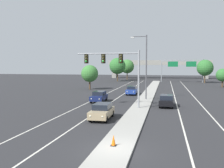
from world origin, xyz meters
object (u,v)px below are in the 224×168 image
car_oncoming_tan (102,111)px  car_receding_black (166,100)px  tree_far_left_a (118,66)px  tree_far_right_a (223,75)px  tree_far_left_b (90,74)px  highway_sign_gantry (182,63)px  tree_far_left_c (127,66)px  street_lamp_median (145,63)px  car_oncoming_blue (132,90)px  car_oncoming_navy (99,96)px  overhead_signal_mast (117,65)px  traffic_cone_median_nose (113,140)px  tree_far_right_c (205,68)px

car_oncoming_tan → car_receding_black: (6.41, 9.34, 0.00)m
tree_far_left_a → tree_far_right_a: 35.32m
car_oncoming_tan → tree_far_left_b: size_ratio=0.81×
highway_sign_gantry → tree_far_left_c: tree_far_left_c is taller
street_lamp_median → car_oncoming_blue: street_lamp_median is taller
car_oncoming_navy → car_oncoming_blue: same height
highway_sign_gantry → tree_far_right_a: 19.98m
car_oncoming_navy → car_oncoming_blue: bearing=71.4°
overhead_signal_mast → car_oncoming_navy: bearing=126.3°
car_oncoming_navy → traffic_cone_median_nose: (6.43, -20.33, -0.31)m
overhead_signal_mast → street_lamp_median: street_lamp_median is taller
tree_far_right_a → tree_far_right_c: 15.39m
tree_far_left_a → tree_far_right_a: tree_far_left_a is taller
car_oncoming_navy → tree_far_left_a: size_ratio=0.56×
car_receding_black → traffic_cone_median_nose: bearing=-100.9°
car_receding_black → tree_far_right_a: tree_far_right_a is taller
street_lamp_median → tree_far_left_a: bearing=106.0°
overhead_signal_mast → tree_far_right_c: bearing=70.7°
car_oncoming_navy → highway_sign_gantry: 51.16m
overhead_signal_mast → car_oncoming_tan: size_ratio=1.79×
traffic_cone_median_nose → tree_far_left_a: 70.93m
car_receding_black → tree_far_left_c: bearing=103.3°
car_receding_black → overhead_signal_mast: bearing=-157.7°
car_receding_black → street_lamp_median: bearing=119.9°
car_oncoming_navy → street_lamp_median: bearing=27.9°
car_oncoming_navy → tree_far_left_a: tree_far_left_a is taller
highway_sign_gantry → tree_far_left_a: bearing=178.5°
tree_far_right_a → overhead_signal_mast: bearing=-119.0°
car_oncoming_tan → traffic_cone_median_nose: car_oncoming_tan is taller
car_oncoming_navy → tree_far_left_b: tree_far_left_b is taller
highway_sign_gantry → tree_far_right_a: highway_sign_gantry is taller
overhead_signal_mast → tree_far_left_b: bearing=114.7°
street_lamp_median → tree_far_right_a: (17.08, 27.58, -2.75)m
highway_sign_gantry → tree_far_left_c: 23.04m
tree_far_left_c → tree_far_left_b: bearing=-93.0°
car_oncoming_blue → car_oncoming_navy: bearing=-108.6°
car_oncoming_blue → highway_sign_gantry: bearing=73.6°
street_lamp_median → traffic_cone_median_nose: bearing=-90.2°
car_oncoming_blue → tree_far_right_c: (18.00, 35.66, 3.92)m
car_oncoming_navy → tree_far_right_c: bearing=65.0°
car_oncoming_blue → traffic_cone_median_nose: bearing=-84.6°
tree_far_right_a → tree_far_left_a: bearing=148.9°
car_oncoming_tan → tree_far_left_a: (-10.06, 60.99, 4.47)m
car_receding_black → traffic_cone_median_nose: car_receding_black is taller
tree_far_left_a → tree_far_right_a: size_ratio=1.73×
overhead_signal_mast → tree_far_right_a: size_ratio=1.72×
highway_sign_gantry → tree_far_right_c: highway_sign_gantry is taller
traffic_cone_median_nose → highway_sign_gantry: size_ratio=0.06×
tree_far_left_c → street_lamp_median: bearing=-78.6°
overhead_signal_mast → tree_far_left_b: size_ratio=1.45×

